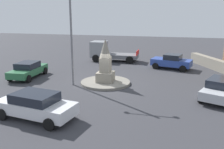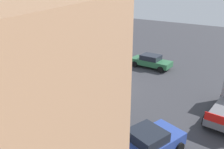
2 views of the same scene
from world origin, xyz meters
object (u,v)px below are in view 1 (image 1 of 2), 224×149
object	(u,v)px
streetlamp	(71,28)
car_blue_parked_right	(172,61)
monument	(105,64)
car_silver_far_side	(222,88)
car_green_near_island	(28,70)
truck_grey_approaching	(108,52)
car_white_passing	(35,105)

from	to	relation	value
streetlamp	car_blue_parked_right	bearing A→B (deg)	46.06
monument	car_silver_far_side	size ratio (longest dim) A/B	0.73
car_blue_parked_right	car_green_near_island	xyz separation A→B (m)	(-12.29, -6.66, -0.03)
monument	car_green_near_island	xyz separation A→B (m)	(-7.16, 0.22, -0.95)
car_silver_far_side	truck_grey_approaching	size ratio (longest dim) A/B	0.86
car_blue_parked_right	car_silver_far_side	world-z (taller)	car_blue_parked_right
car_blue_parked_right	truck_grey_approaching	world-z (taller)	truck_grey_approaching
car_green_near_island	car_white_passing	bearing A→B (deg)	-55.66
car_blue_parked_right	monument	bearing A→B (deg)	-126.71
car_green_near_island	streetlamp	bearing A→B (deg)	-13.96
monument	car_blue_parked_right	bearing A→B (deg)	53.29
car_blue_parked_right	truck_grey_approaching	distance (m)	7.86
streetlamp	car_blue_parked_right	distance (m)	11.51
car_silver_far_side	car_green_near_island	bearing A→B (deg)	173.24
car_green_near_island	car_silver_far_side	bearing A→B (deg)	-6.76
car_blue_parked_right	streetlamp	bearing A→B (deg)	-133.94
truck_grey_approaching	car_white_passing	bearing A→B (deg)	-88.67
car_silver_far_side	truck_grey_approaching	xyz separation A→B (m)	(-10.81, 11.02, 0.32)
monument	car_green_near_island	world-z (taller)	monument
car_white_passing	truck_grey_approaching	world-z (taller)	truck_grey_approaching
car_silver_far_side	streetlamp	bearing A→B (deg)	176.45
car_blue_parked_right	car_green_near_island	size ratio (longest dim) A/B	0.98
car_white_passing	car_silver_far_side	size ratio (longest dim) A/B	0.98
monument	car_green_near_island	size ratio (longest dim) A/B	0.80
car_blue_parked_right	car_green_near_island	bearing A→B (deg)	-151.55
streetlamp	car_silver_far_side	size ratio (longest dim) A/B	1.55
car_blue_parked_right	car_green_near_island	distance (m)	13.98
streetlamp	car_blue_parked_right	world-z (taller)	streetlamp
car_white_passing	truck_grey_approaching	distance (m)	16.84
car_silver_far_side	car_blue_parked_right	bearing A→B (deg)	111.57
car_green_near_island	truck_grey_approaching	world-z (taller)	truck_grey_approaching
car_white_passing	truck_grey_approaching	bearing A→B (deg)	91.33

